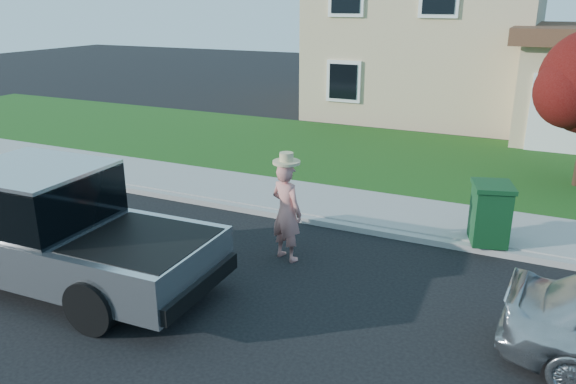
% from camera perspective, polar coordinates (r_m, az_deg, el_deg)
% --- Properties ---
extents(ground, '(80.00, 80.00, 0.00)m').
position_cam_1_polar(ground, '(9.62, -7.75, -8.43)').
color(ground, black).
rests_on(ground, ground).
extents(curb, '(40.00, 0.20, 0.12)m').
position_cam_1_polar(curb, '(11.54, 4.27, -3.20)').
color(curb, gray).
rests_on(curb, ground).
extents(sidewalk, '(40.00, 2.00, 0.15)m').
position_cam_1_polar(sidewalk, '(12.50, 6.09, -1.42)').
color(sidewalk, gray).
rests_on(sidewalk, ground).
extents(lawn, '(40.00, 7.00, 0.10)m').
position_cam_1_polar(lawn, '(16.64, 11.26, 3.38)').
color(lawn, '#134514').
rests_on(lawn, ground).
extents(house, '(14.00, 11.30, 6.85)m').
position_cam_1_polar(house, '(23.78, 17.45, 15.08)').
color(house, tan).
rests_on(house, ground).
extents(pickup_truck, '(5.96, 2.31, 1.94)m').
position_cam_1_polar(pickup_truck, '(9.84, -23.48, -3.49)').
color(pickup_truck, black).
rests_on(pickup_truck, ground).
extents(woman, '(0.75, 0.62, 1.96)m').
position_cam_1_polar(woman, '(9.79, -0.15, -1.82)').
color(woman, tan).
rests_on(woman, ground).
extents(trash_bin, '(0.88, 0.95, 1.12)m').
position_cam_1_polar(trash_bin, '(10.88, 19.85, -2.01)').
color(trash_bin, '#0F3A1A').
rests_on(trash_bin, sidewalk).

